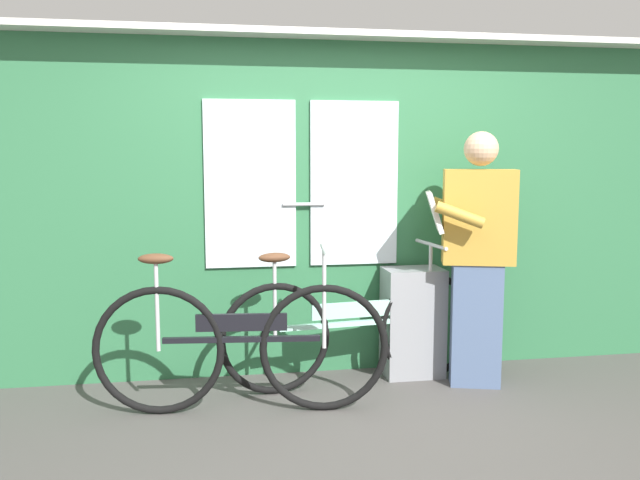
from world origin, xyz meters
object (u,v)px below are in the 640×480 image
Objects in this scene: passenger_reading_newspaper at (476,254)px; trash_bin_by_wall at (413,322)px; bicycle_leaning_behind at (241,346)px; bicycle_near_door at (354,329)px.

passenger_reading_newspaper is 2.23× the size of trash_bin_by_wall.
bicycle_leaning_behind is 1.61m from passenger_reading_newspaper.
trash_bin_by_wall is at bearing -21.24° from passenger_reading_newspaper.
bicycle_near_door is 2.39× the size of trash_bin_by_wall.
passenger_reading_newspaper is (1.52, 0.22, 0.47)m from bicycle_leaning_behind.
bicycle_near_door is at bearing 8.43° from passenger_reading_newspaper.
bicycle_near_door is 1.03× the size of bicycle_leaning_behind.
bicycle_near_door is 0.92m from passenger_reading_newspaper.
bicycle_near_door reaches higher than trash_bin_by_wall.
bicycle_leaning_behind is at bearing -158.02° from trash_bin_by_wall.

